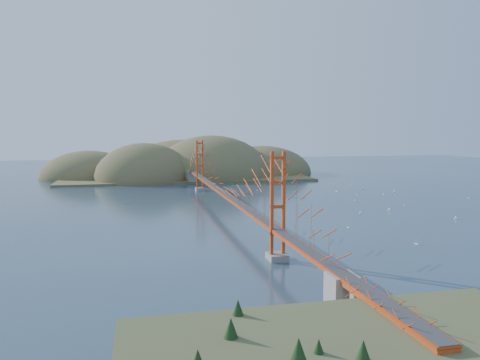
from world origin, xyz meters
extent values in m
plane|color=#283D50|center=(0.00, 0.00, 0.00)|extent=(320.00, 320.00, 0.00)
cube|color=gray|center=(0.00, -30.00, 0.35)|extent=(2.00, 2.40, 0.70)
cube|color=gray|center=(0.00, 30.00, 0.35)|extent=(2.00, 2.40, 0.70)
cube|color=#BD3E15|center=(0.00, 0.00, 3.30)|extent=(1.40, 92.00, 0.16)
cube|color=#BD3E15|center=(0.00, 0.00, 3.10)|extent=(1.33, 92.00, 0.24)
cube|color=#38383A|center=(0.00, 0.00, 3.40)|extent=(1.19, 92.00, 0.03)
cube|color=gray|center=(0.00, -46.00, 1.65)|extent=(2.00, 2.20, 3.30)
cube|color=gray|center=(0.00, 46.00, 1.65)|extent=(2.20, 2.60, 3.30)
cube|color=#BD3E15|center=(0.00, -52.00, 3.30)|extent=(1.40, 12.00, 0.16)
cube|color=#BD3E15|center=(0.00, -52.00, 3.05)|extent=(1.33, 12.00, 0.30)
cube|color=gray|center=(0.00, -53.00, 1.47)|extent=(0.50, 0.70, 2.95)
cube|color=gray|center=(0.00, -50.00, 1.47)|extent=(0.50, 0.70, 2.95)
cube|color=gray|center=(0.00, -48.00, 1.47)|extent=(0.50, 0.70, 2.95)
cube|color=#59544C|center=(0.00, -48.50, 0.12)|extent=(9.00, 6.00, 0.24)
cube|color=maroon|center=(0.40, -47.80, 0.61)|extent=(3.70, 2.30, 0.75)
cube|color=gray|center=(0.40, -47.80, 1.04)|extent=(3.70, 2.30, 0.10)
cylinder|color=white|center=(0.40, -47.80, 1.49)|extent=(0.03, 0.03, 1.00)
cube|color=#484E2C|center=(-4.00, -51.00, 0.90)|extent=(24.00, 3.00, 1.80)
cone|color=black|center=(-7.75, -54.93, 3.62)|extent=(0.87, 0.87, 1.25)
cone|color=black|center=(-3.65, -52.65, 3.64)|extent=(0.89, 0.89, 1.27)
cone|color=black|center=(-1.30, -54.72, 3.39)|extent=(0.54, 0.54, 0.78)
cone|color=black|center=(-8.44, -54.88, 3.49)|extent=(0.69, 0.69, 0.99)
cone|color=black|center=(0.41, -57.08, 3.36)|extent=(0.50, 0.50, 0.71)
cube|color=brown|center=(0.00, 64.00, 0.25)|extent=(70.00, 40.00, 0.60)
ellipsoid|color=brown|center=(-12.00, 56.00, 0.00)|extent=(28.00, 28.00, 21.00)
ellipsoid|color=brown|center=(8.00, 62.00, 0.00)|extent=(36.00, 36.00, 25.00)
ellipsoid|color=brown|center=(26.00, 70.00, 0.00)|extent=(32.00, 32.00, 18.00)
ellipsoid|color=brown|center=(-28.00, 68.00, 0.00)|extent=(28.00, 28.00, 16.00)
ellipsoid|color=brown|center=(2.00, 78.00, 0.00)|extent=(44.00, 44.00, 22.00)
cube|color=white|center=(27.00, 6.09, 0.06)|extent=(0.56, 0.30, 0.10)
cylinder|color=white|center=(27.00, 6.09, 0.35)|extent=(0.02, 0.02, 0.58)
cube|color=white|center=(42.40, 17.35, 0.05)|extent=(0.53, 0.33, 0.09)
cylinder|color=white|center=(42.40, 17.35, 0.33)|extent=(0.01, 0.01, 0.55)
cube|color=white|center=(37.98, 23.92, 0.07)|extent=(0.63, 0.43, 0.11)
cylinder|color=white|center=(37.98, 23.92, 0.39)|extent=(0.02, 0.02, 0.65)
cube|color=white|center=(13.02, 27.51, 0.05)|extent=(0.47, 0.17, 0.09)
cylinder|color=white|center=(13.02, 27.51, 0.31)|extent=(0.01, 0.01, 0.51)
cube|color=white|center=(14.89, -16.34, 0.05)|extent=(0.22, 0.52, 0.09)
cylinder|color=white|center=(14.89, -16.34, 0.33)|extent=(0.01, 0.01, 0.55)
cube|color=white|center=(14.92, 21.69, 0.06)|extent=(0.53, 0.26, 0.09)
cylinder|color=white|center=(14.92, 21.69, 0.34)|extent=(0.01, 0.01, 0.56)
cube|color=white|center=(51.89, 5.16, 0.07)|extent=(0.52, 0.60, 0.11)
cylinder|color=white|center=(51.89, 5.16, 0.39)|extent=(0.02, 0.02, 0.66)
cube|color=white|center=(28.16, -4.66, 0.06)|extent=(0.59, 0.29, 0.10)
cylinder|color=white|center=(28.16, -4.66, 0.37)|extent=(0.02, 0.02, 0.62)
cube|color=white|center=(33.23, -1.11, 0.06)|extent=(0.47, 0.47, 0.09)
cylinder|color=white|center=(33.23, -1.11, 0.33)|extent=(0.01, 0.01, 0.55)
cube|color=white|center=(38.01, 14.31, 0.05)|extent=(0.19, 0.50, 0.09)
cylinder|color=white|center=(38.01, 14.31, 0.32)|extent=(0.01, 0.01, 0.53)
cube|color=white|center=(32.15, 15.33, 0.05)|extent=(0.36, 0.51, 0.09)
cylinder|color=white|center=(32.15, 15.33, 0.32)|extent=(0.01, 0.01, 0.54)
cube|color=white|center=(18.61, -27.22, 0.06)|extent=(0.45, 0.61, 0.11)
cylinder|color=white|center=(18.61, -27.22, 0.38)|extent=(0.02, 0.02, 0.64)
cube|color=white|center=(30.07, 21.08, 0.07)|extent=(0.40, 0.66, 0.11)
cylinder|color=white|center=(30.07, 21.08, 0.41)|extent=(0.02, 0.02, 0.68)
cube|color=white|center=(22.44, -5.33, 0.06)|extent=(0.32, 0.62, 0.11)
cylinder|color=white|center=(22.44, -5.33, 0.38)|extent=(0.02, 0.02, 0.64)
cube|color=white|center=(39.55, 32.62, 0.06)|extent=(0.57, 0.31, 0.10)
cylinder|color=white|center=(39.55, 32.62, 0.36)|extent=(0.02, 0.02, 0.59)
cube|color=white|center=(34.38, -13.84, 0.05)|extent=(0.50, 0.19, 0.09)
cylinder|color=white|center=(34.38, -13.84, 0.32)|extent=(0.01, 0.01, 0.54)
camera|label=1|loc=(-14.74, -76.92, 13.79)|focal=35.00mm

